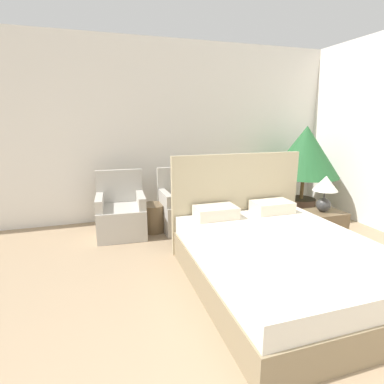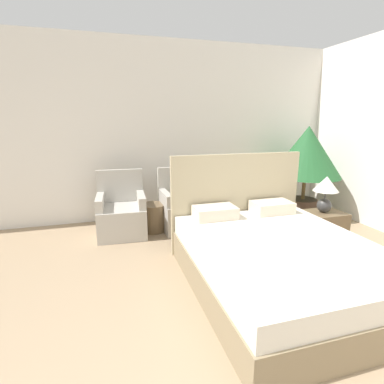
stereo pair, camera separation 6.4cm
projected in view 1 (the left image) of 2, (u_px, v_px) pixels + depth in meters
wall_back at (170, 132)px, 5.03m from camera, size 10.00×0.06×2.90m
bed at (278, 258)px, 3.05m from camera, size 1.74×2.16×1.24m
armchair_near_window_left at (121, 216)px, 4.36m from camera, size 0.71×0.68×0.93m
armchair_near_window_right at (183, 211)px, 4.63m from camera, size 0.70×0.67×0.93m
potted_palm at (305, 155)px, 5.08m from camera, size 1.16×1.16×1.55m
nightstand at (323, 227)px, 4.07m from camera, size 0.50×0.40×0.46m
table_lamp at (325, 189)px, 3.94m from camera, size 0.32×0.32×0.49m
side_table at (153, 218)px, 4.53m from camera, size 0.38×0.38×0.42m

